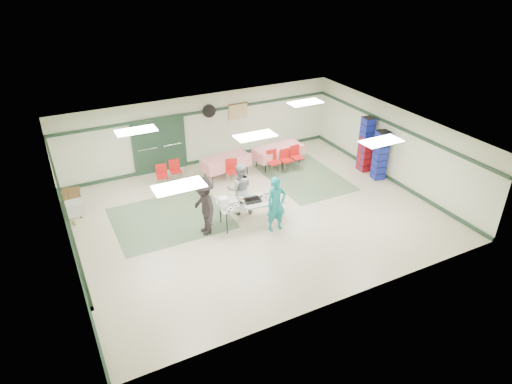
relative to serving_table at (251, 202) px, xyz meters
name	(u,v)px	position (x,y,z in m)	size (l,w,h in m)	color
floor	(255,214)	(0.35, 0.38, -0.72)	(11.00, 11.00, 0.00)	beige
ceiling	(255,135)	(0.35, 0.38, 1.98)	(11.00, 11.00, 0.00)	white
wall_back	(202,129)	(0.35, 4.88, 0.63)	(11.00, 11.00, 0.00)	beige
wall_front	(344,255)	(0.35, -4.12, 0.63)	(11.00, 11.00, 0.00)	beige
wall_left	(65,220)	(-5.15, 0.38, 0.63)	(9.00, 9.00, 0.00)	beige
wall_right	(394,145)	(5.85, 0.38, 0.63)	(9.00, 9.00, 0.00)	beige
trim_back	(201,112)	(0.35, 4.85, 1.33)	(11.00, 0.06, 0.10)	#1E3727
baseboard_back	(204,160)	(0.35, 4.85, -0.66)	(11.00, 0.06, 0.12)	#1E3727
trim_left	(61,196)	(-5.12, 0.38, 1.33)	(9.00, 0.06, 0.10)	#1E3727
baseboard_left	(76,260)	(-5.12, 0.38, -0.66)	(9.00, 0.06, 0.12)	#1E3727
trim_right	(396,126)	(5.82, 0.38, 1.33)	(9.00, 0.06, 0.10)	#1E3727
baseboard_right	(388,177)	(5.82, 0.38, -0.66)	(9.00, 0.06, 0.12)	#1E3727
green_patch_a	(170,218)	(-2.15, 1.38, -0.72)	(3.50, 3.00, 0.01)	#5D7958
green_patch_b	(304,177)	(3.15, 1.88, -0.72)	(2.50, 3.50, 0.01)	#5D7958
double_door_left	(147,147)	(-1.85, 4.82, 0.33)	(0.90, 0.06, 2.10)	gray
double_door_right	(172,143)	(-0.90, 4.82, 0.33)	(0.90, 0.06, 2.10)	gray
door_frame	(160,145)	(-1.38, 4.80, 0.33)	(2.00, 0.03, 2.15)	#1E3727
wall_fan	(209,111)	(0.65, 4.82, 1.33)	(0.50, 0.50, 0.10)	black
scroll_banner	(238,111)	(1.85, 4.82, 1.13)	(0.80, 0.02, 0.60)	#D3BF83
serving_table	(251,202)	(0.00, 0.00, 0.00)	(2.09, 1.03, 0.76)	#BBBBB6
sheet_tray_right	(265,197)	(0.49, -0.01, 0.05)	(0.55, 0.42, 0.02)	silver
sheet_tray_mid	(248,200)	(-0.05, 0.09, 0.05)	(0.56, 0.43, 0.02)	silver
sheet_tray_left	(234,207)	(-0.61, -0.13, 0.05)	(0.63, 0.48, 0.02)	silver
baking_pan	(252,200)	(0.04, -0.03, 0.08)	(0.49, 0.31, 0.08)	black
foam_box_stack	(223,202)	(-0.86, 0.09, 0.19)	(0.26, 0.24, 0.30)	white
volunteer_teal	(276,204)	(0.51, -0.66, 0.14)	(0.63, 0.41, 1.72)	teal
volunteer_grey	(240,189)	(-0.03, 0.71, 0.14)	(0.83, 0.65, 1.71)	gray
volunteer_dark	(204,206)	(-1.47, 0.11, 0.19)	(1.18, 0.68, 1.82)	black
dining_table_a	(278,151)	(2.82, 3.29, -0.15)	(1.99, 1.04, 0.77)	red
dining_table_b	(226,162)	(0.62, 3.29, -0.15)	(1.85, 1.00, 0.77)	red
chair_a	(285,158)	(2.82, 2.72, -0.20)	(0.40, 0.40, 0.85)	red
chair_b	(273,159)	(2.27, 2.73, -0.16)	(0.44, 0.44, 0.92)	red
chair_c	(296,155)	(3.27, 2.73, -0.16)	(0.45, 0.45, 0.91)	red
chair_d	(232,169)	(0.61, 2.73, -0.17)	(0.49, 0.49, 0.90)	red
chair_loose_a	(175,168)	(-1.17, 3.77, -0.22)	(0.40, 0.40, 0.82)	red
chair_loose_b	(162,173)	(-1.72, 3.57, -0.21)	(0.45, 0.45, 0.83)	red
crate_stack_blue_a	(366,144)	(5.50, 1.43, 0.32)	(0.40, 0.40, 2.09)	navy
crate_stack_red	(366,154)	(5.50, 1.37, -0.04)	(0.42, 0.42, 1.36)	maroon
crate_stack_blue_b	(380,155)	(5.50, 0.59, 0.20)	(0.41, 0.41, 1.85)	navy
printer_table	(71,196)	(-4.80, 3.05, -0.09)	(0.68, 0.90, 0.74)	brown
office_printer	(76,208)	(-4.80, 1.67, 0.22)	(0.48, 0.42, 0.38)	beige
broom	(71,204)	(-4.88, 2.48, -0.05)	(0.03, 0.03, 1.29)	brown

